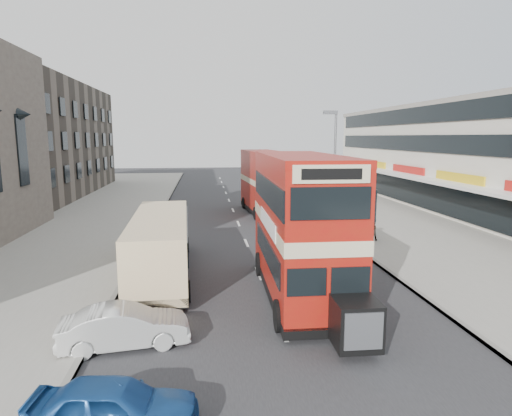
{
  "coord_description": "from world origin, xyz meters",
  "views": [
    {
      "loc": [
        -2.48,
        -11.55,
        6.36
      ],
      "look_at": [
        -0.29,
        6.71,
        3.34
      ],
      "focal_mm": 30.56,
      "sensor_mm": 36.0,
      "label": 1
    }
  ],
  "objects_px": {
    "pedestrian_near": "(371,226)",
    "cyclist": "(289,207)",
    "street_lamp": "(334,160)",
    "car_left_front": "(125,327)",
    "bus_main": "(301,226)",
    "car_left_near": "(113,407)",
    "car_right_c": "(277,194)",
    "coach": "(161,243)",
    "car_right_a": "(321,228)",
    "bus_second": "(263,182)",
    "car_right_b": "(299,207)"
  },
  "relations": [
    {
      "from": "coach",
      "to": "bus_main",
      "type": "bearing_deg",
      "value": -33.25
    },
    {
      "from": "car_right_c",
      "to": "coach",
      "type": "bearing_deg",
      "value": -16.7
    },
    {
      "from": "coach",
      "to": "car_left_front",
      "type": "xyz_separation_m",
      "value": [
        -0.43,
        -7.08,
        -0.88
      ]
    },
    {
      "from": "bus_second",
      "to": "coach",
      "type": "distance_m",
      "value": 17.47
    },
    {
      "from": "car_left_near",
      "to": "coach",
      "type": "bearing_deg",
      "value": 6.12
    },
    {
      "from": "car_left_front",
      "to": "coach",
      "type": "bearing_deg",
      "value": -11.12
    },
    {
      "from": "car_left_near",
      "to": "pedestrian_near",
      "type": "bearing_deg",
      "value": -31.01
    },
    {
      "from": "street_lamp",
      "to": "pedestrian_near",
      "type": "relative_size",
      "value": 4.51
    },
    {
      "from": "car_left_front",
      "to": "car_right_c",
      "type": "relative_size",
      "value": 0.98
    },
    {
      "from": "car_right_b",
      "to": "car_right_c",
      "type": "distance_m",
      "value": 8.49
    },
    {
      "from": "car_right_c",
      "to": "pedestrian_near",
      "type": "height_order",
      "value": "pedestrian_near"
    },
    {
      "from": "car_right_b",
      "to": "car_right_c",
      "type": "bearing_deg",
      "value": -171.58
    },
    {
      "from": "street_lamp",
      "to": "car_right_a",
      "type": "bearing_deg",
      "value": -117.05
    },
    {
      "from": "car_right_c",
      "to": "pedestrian_near",
      "type": "bearing_deg",
      "value": 13.6
    },
    {
      "from": "car_right_b",
      "to": "pedestrian_near",
      "type": "bearing_deg",
      "value": 18.95
    },
    {
      "from": "bus_second",
      "to": "coach",
      "type": "height_order",
      "value": "bus_second"
    },
    {
      "from": "bus_main",
      "to": "coach",
      "type": "bearing_deg",
      "value": -29.84
    },
    {
      "from": "bus_second",
      "to": "car_left_near",
      "type": "relative_size",
      "value": 2.52
    },
    {
      "from": "street_lamp",
      "to": "bus_main",
      "type": "xyz_separation_m",
      "value": [
        -5.23,
        -13.06,
        -1.89
      ]
    },
    {
      "from": "street_lamp",
      "to": "car_right_c",
      "type": "xyz_separation_m",
      "value": [
        -1.65,
        13.5,
        -4.11
      ]
    },
    {
      "from": "bus_main",
      "to": "car_left_near",
      "type": "distance_m",
      "value": 9.86
    },
    {
      "from": "bus_second",
      "to": "pedestrian_near",
      "type": "xyz_separation_m",
      "value": [
        5.02,
        -11.2,
        -1.6
      ]
    },
    {
      "from": "street_lamp",
      "to": "coach",
      "type": "relative_size",
      "value": 0.83
    },
    {
      "from": "pedestrian_near",
      "to": "cyclist",
      "type": "relative_size",
      "value": 0.79
    },
    {
      "from": "pedestrian_near",
      "to": "cyclist",
      "type": "bearing_deg",
      "value": -67.36
    },
    {
      "from": "street_lamp",
      "to": "car_right_a",
      "type": "distance_m",
      "value": 5.55
    },
    {
      "from": "car_right_a",
      "to": "cyclist",
      "type": "distance_m",
      "value": 7.59
    },
    {
      "from": "car_left_near",
      "to": "car_right_a",
      "type": "relative_size",
      "value": 0.79
    },
    {
      "from": "bus_main",
      "to": "cyclist",
      "type": "relative_size",
      "value": 4.37
    },
    {
      "from": "car_right_a",
      "to": "cyclist",
      "type": "xyz_separation_m",
      "value": [
        -0.6,
        7.57,
        0.12
      ]
    },
    {
      "from": "coach",
      "to": "car_left_near",
      "type": "relative_size",
      "value": 2.68
    },
    {
      "from": "car_right_c",
      "to": "cyclist",
      "type": "xyz_separation_m",
      "value": [
        -0.65,
        -9.25,
        0.13
      ]
    },
    {
      "from": "car_left_near",
      "to": "car_right_b",
      "type": "relative_size",
      "value": 0.81
    },
    {
      "from": "bus_main",
      "to": "car_left_front",
      "type": "relative_size",
      "value": 2.59
    },
    {
      "from": "car_left_front",
      "to": "bus_second",
      "type": "bearing_deg",
      "value": -25.5
    },
    {
      "from": "street_lamp",
      "to": "pedestrian_near",
      "type": "xyz_separation_m",
      "value": [
        0.97,
        -4.8,
        -3.73
      ]
    },
    {
      "from": "street_lamp",
      "to": "coach",
      "type": "xyz_separation_m",
      "value": [
        -11.05,
        -9.57,
        -3.27
      ]
    },
    {
      "from": "street_lamp",
      "to": "coach",
      "type": "distance_m",
      "value": 14.98
    },
    {
      "from": "street_lamp",
      "to": "car_right_b",
      "type": "xyz_separation_m",
      "value": [
        -1.29,
        5.02,
        -4.16
      ]
    },
    {
      "from": "bus_second",
      "to": "car_right_a",
      "type": "distance_m",
      "value": 10.2
    },
    {
      "from": "car_right_b",
      "to": "pedestrian_near",
      "type": "height_order",
      "value": "pedestrian_near"
    },
    {
      "from": "bus_second",
      "to": "car_right_b",
      "type": "bearing_deg",
      "value": 149.07
    },
    {
      "from": "car_right_c",
      "to": "cyclist",
      "type": "distance_m",
      "value": 9.27
    },
    {
      "from": "car_right_a",
      "to": "car_right_b",
      "type": "distance_m",
      "value": 8.35
    },
    {
      "from": "car_left_front",
      "to": "cyclist",
      "type": "relative_size",
      "value": 1.69
    },
    {
      "from": "street_lamp",
      "to": "car_left_front",
      "type": "bearing_deg",
      "value": -124.58
    },
    {
      "from": "bus_second",
      "to": "car_right_c",
      "type": "bearing_deg",
      "value": -113.07
    },
    {
      "from": "bus_main",
      "to": "car_right_b",
      "type": "distance_m",
      "value": 18.64
    },
    {
      "from": "bus_main",
      "to": "car_left_front",
      "type": "distance_m",
      "value": 7.55
    },
    {
      "from": "car_left_near",
      "to": "street_lamp",
      "type": "bearing_deg",
      "value": -22.03
    }
  ]
}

